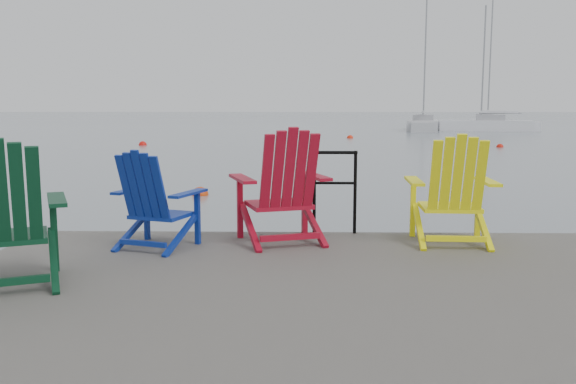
{
  "coord_description": "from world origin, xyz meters",
  "views": [
    {
      "loc": [
        -0.11,
        -4.07,
        1.87
      ],
      "look_at": [
        -0.27,
        3.17,
        0.85
      ],
      "focal_mm": 38.0,
      "sensor_mm": 36.0,
      "label": 1
    }
  ],
  "objects_px": {
    "chair_green": "(4,215)",
    "buoy_a": "(200,195)",
    "sailboat_near": "(423,126)",
    "sailboat_far": "(486,126)",
    "sailboat_mid": "(487,124)",
    "buoy_d": "(350,138)",
    "chair_blue": "(154,200)",
    "handrail": "(335,184)",
    "chair_yellow": "(453,190)",
    "buoy_c": "(500,147)",
    "chair_red": "(283,187)",
    "buoy_b": "(143,145)"
  },
  "relations": [
    {
      "from": "chair_green",
      "to": "buoy_a",
      "type": "relative_size",
      "value": 3.14
    },
    {
      "from": "sailboat_near",
      "to": "sailboat_far",
      "type": "xyz_separation_m",
      "value": [
        4.6,
        -1.16,
        0.0
      ]
    },
    {
      "from": "sailboat_near",
      "to": "sailboat_mid",
      "type": "xyz_separation_m",
      "value": [
        6.55,
        5.09,
        0.0
      ]
    },
    {
      "from": "buoy_d",
      "to": "chair_blue",
      "type": "bearing_deg",
      "value": -98.06
    },
    {
      "from": "chair_green",
      "to": "buoy_d",
      "type": "xyz_separation_m",
      "value": [
        5.12,
        31.73,
        -1.06
      ]
    },
    {
      "from": "chair_green",
      "to": "sailboat_mid",
      "type": "bearing_deg",
      "value": 45.79
    },
    {
      "from": "handrail",
      "to": "chair_yellow",
      "type": "relative_size",
      "value": 0.83
    },
    {
      "from": "sailboat_mid",
      "to": "sailboat_far",
      "type": "relative_size",
      "value": 1.15
    },
    {
      "from": "sailboat_near",
      "to": "chair_green",
      "type": "bearing_deg",
      "value": -93.12
    },
    {
      "from": "sailboat_mid",
      "to": "buoy_d",
      "type": "distance_m",
      "value": 22.06
    },
    {
      "from": "sailboat_far",
      "to": "buoy_c",
      "type": "xyz_separation_m",
      "value": [
        -5.09,
        -19.29,
        -0.36
      ]
    },
    {
      "from": "sailboat_far",
      "to": "chair_red",
      "type": "bearing_deg",
      "value": 173.04
    },
    {
      "from": "handrail",
      "to": "chair_red",
      "type": "height_order",
      "value": "chair_red"
    },
    {
      "from": "chair_yellow",
      "to": "buoy_b",
      "type": "distance_m",
      "value": 25.16
    },
    {
      "from": "buoy_c",
      "to": "buoy_a",
      "type": "bearing_deg",
      "value": -126.12
    },
    {
      "from": "handrail",
      "to": "buoy_b",
      "type": "xyz_separation_m",
      "value": [
        -8.06,
        22.88,
        -1.04
      ]
    },
    {
      "from": "chair_red",
      "to": "sailboat_near",
      "type": "distance_m",
      "value": 43.78
    },
    {
      "from": "buoy_d",
      "to": "buoy_c",
      "type": "bearing_deg",
      "value": -51.74
    },
    {
      "from": "chair_blue",
      "to": "buoy_b",
      "type": "relative_size",
      "value": 2.42
    },
    {
      "from": "sailboat_near",
      "to": "buoy_d",
      "type": "distance_m",
      "value": 14.22
    },
    {
      "from": "chair_blue",
      "to": "chair_yellow",
      "type": "bearing_deg",
      "value": 24.29
    },
    {
      "from": "chair_blue",
      "to": "buoy_d",
      "type": "relative_size",
      "value": 2.5
    },
    {
      "from": "sailboat_far",
      "to": "buoy_b",
      "type": "relative_size",
      "value": 24.85
    },
    {
      "from": "sailboat_near",
      "to": "sailboat_far",
      "type": "height_order",
      "value": "sailboat_near"
    },
    {
      "from": "buoy_a",
      "to": "buoy_b",
      "type": "relative_size",
      "value": 0.91
    },
    {
      "from": "chair_blue",
      "to": "chair_red",
      "type": "xyz_separation_m",
      "value": [
        1.24,
        0.26,
        0.1
      ]
    },
    {
      "from": "chair_blue",
      "to": "buoy_b",
      "type": "distance_m",
      "value": 24.48
    },
    {
      "from": "chair_yellow",
      "to": "buoy_c",
      "type": "relative_size",
      "value": 3.31
    },
    {
      "from": "sailboat_far",
      "to": "buoy_c",
      "type": "bearing_deg",
      "value": 177.42
    },
    {
      "from": "handrail",
      "to": "buoy_b",
      "type": "distance_m",
      "value": 24.28
    },
    {
      "from": "buoy_d",
      "to": "chair_yellow",
      "type": "bearing_deg",
      "value": -92.62
    },
    {
      "from": "sailboat_mid",
      "to": "buoy_b",
      "type": "distance_m",
      "value": 34.13
    },
    {
      "from": "sailboat_far",
      "to": "sailboat_mid",
      "type": "bearing_deg",
      "value": -5.13
    },
    {
      "from": "chair_red",
      "to": "buoy_c",
      "type": "relative_size",
      "value": 3.49
    },
    {
      "from": "sailboat_far",
      "to": "sailboat_near",
      "type": "bearing_deg",
      "value": 88.08
    },
    {
      "from": "buoy_b",
      "to": "buoy_d",
      "type": "relative_size",
      "value": 1.03
    },
    {
      "from": "sailboat_near",
      "to": "buoy_a",
      "type": "height_order",
      "value": "sailboat_near"
    },
    {
      "from": "chair_red",
      "to": "sailboat_far",
      "type": "height_order",
      "value": "sailboat_far"
    },
    {
      "from": "sailboat_far",
      "to": "buoy_d",
      "type": "distance_m",
      "value": 16.06
    },
    {
      "from": "sailboat_near",
      "to": "buoy_c",
      "type": "xyz_separation_m",
      "value": [
        -0.49,
        -20.45,
        -0.36
      ]
    },
    {
      "from": "buoy_d",
      "to": "sailboat_far",
      "type": "bearing_deg",
      "value": 44.97
    },
    {
      "from": "sailboat_far",
      "to": "buoy_d",
      "type": "bearing_deg",
      "value": 147.18
    },
    {
      "from": "handrail",
      "to": "buoy_d",
      "type": "distance_m",
      "value": 29.79
    },
    {
      "from": "sailboat_near",
      "to": "sailboat_mid",
      "type": "relative_size",
      "value": 1.06
    },
    {
      "from": "chair_red",
      "to": "buoy_d",
      "type": "relative_size",
      "value": 3.01
    },
    {
      "from": "buoy_c",
      "to": "chair_green",
      "type": "bearing_deg",
      "value": -115.58
    },
    {
      "from": "chair_red",
      "to": "buoy_b",
      "type": "xyz_separation_m",
      "value": [
        -7.51,
        23.38,
        -1.07
      ]
    },
    {
      "from": "chair_green",
      "to": "buoy_a",
      "type": "height_order",
      "value": "chair_green"
    },
    {
      "from": "chair_yellow",
      "to": "buoy_b",
      "type": "height_order",
      "value": "chair_yellow"
    },
    {
      "from": "handrail",
      "to": "chair_blue",
      "type": "xyz_separation_m",
      "value": [
        -1.78,
        -0.75,
        -0.07
      ]
    }
  ]
}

